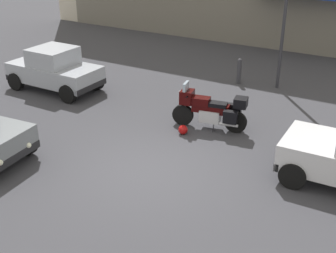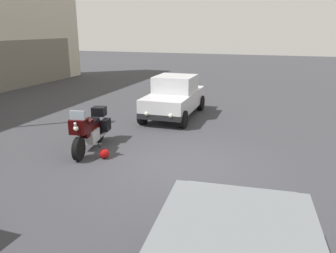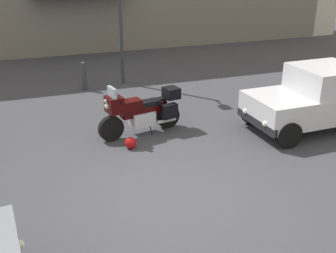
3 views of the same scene
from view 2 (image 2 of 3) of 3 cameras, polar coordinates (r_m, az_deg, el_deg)
ground_plane at (r=8.78m, az=3.02°, el=-6.75°), size 80.00×80.00×0.00m
motorcycle at (r=10.02m, az=-13.22°, el=-0.45°), size 2.25×0.96×1.36m
helmet at (r=9.38m, az=-10.81°, el=-4.56°), size 0.28×0.28×0.28m
car_hatchback_near at (r=13.47m, az=1.10°, el=5.08°), size 3.90×1.85×1.64m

